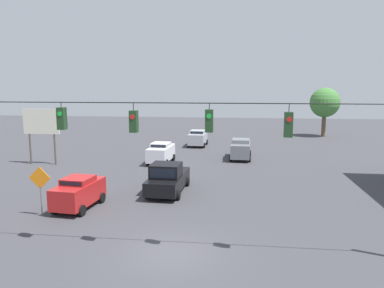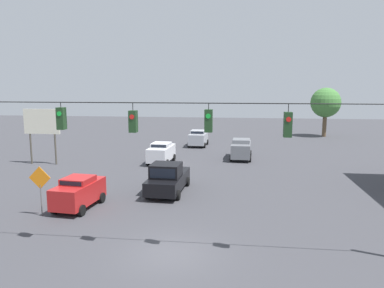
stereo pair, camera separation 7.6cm
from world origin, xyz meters
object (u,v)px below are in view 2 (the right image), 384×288
Objects in this scene: sedan_red_parked_shoulder at (79,192)px; traffic_cone_second at (83,192)px; pickup_truck_black_withflow_mid at (168,179)px; traffic_cone_nearest at (62,205)px; sedan_white_withflow_far at (161,152)px; work_zone_sign at (40,182)px; overhead_signal_span at (171,150)px; tree_horizon_left at (326,103)px; traffic_cone_third at (100,181)px; sedan_silver_withflow_deep at (198,138)px; sedan_grey_oncoming_deep at (241,149)px; roadside_billboard at (42,125)px.

traffic_cone_second is at bearing -73.27° from sedan_red_parked_shoulder.
pickup_truck_black_withflow_mid reaches higher than traffic_cone_nearest.
work_zone_sign is at bearing 76.23° from sedan_white_withflow_far.
work_zone_sign is at bearing -24.40° from overhead_signal_span.
tree_horizon_left is at bearing -122.39° from traffic_cone_nearest.
sedan_white_withflow_far reaches higher than traffic_cone_third.
sedan_red_parked_shoulder is 13.72m from sedan_white_withflow_far.
tree_horizon_left is at bearing -132.68° from sedan_white_withflow_far.
sedan_grey_oncoming_deep is at bearing 124.45° from sedan_silver_withflow_deep.
work_zone_sign is (11.21, 18.09, 0.95)m from sedan_grey_oncoming_deep.
pickup_truck_black_withflow_mid is (-2.47, 9.65, -0.03)m from sedan_white_withflow_far.
overhead_signal_span is at bearing 141.47° from sedan_red_parked_shoulder.
sedan_red_parked_shoulder is 6.08m from pickup_truck_black_withflow_mid.
roadside_billboard reaches higher than traffic_cone_second.
traffic_cone_third is (2.81, 8.56, -0.66)m from sedan_white_withflow_far.
sedan_red_parked_shoulder is 1.19m from traffic_cone_nearest.
pickup_truck_black_withflow_mid is at bearing 104.36° from sedan_white_withflow_far.
sedan_grey_oncoming_deep is at bearing -120.44° from sedan_red_parked_shoulder.
sedan_red_parked_shoulder is 5.63× the size of traffic_cone_third.
pickup_truck_black_withflow_mid is 1.05× the size of roadside_billboard.
tree_horizon_left is at bearing -126.87° from traffic_cone_third.
work_zone_sign is (0.89, 3.66, 1.63)m from traffic_cone_second.
traffic_cone_nearest is 1.00× the size of traffic_cone_third.
sedan_grey_oncoming_deep reaches higher than traffic_cone_third.
pickup_truck_black_withflow_mid is at bearing -161.07° from traffic_cone_second.
traffic_cone_nearest is 14.98m from roadside_billboard.
sedan_grey_oncoming_deep is at bearing -121.80° from work_zone_sign.
sedan_red_parked_shoulder is 40.94m from tree_horizon_left.
tree_horizon_left is (-19.39, -21.03, 3.82)m from sedan_white_withflow_far.
pickup_truck_black_withflow_mid is at bearing 90.25° from sedan_silver_withflow_deep.
sedan_grey_oncoming_deep reaches higher than traffic_cone_second.
traffic_cone_second is 0.14× the size of roadside_billboard.
sedan_red_parked_shoulder is at bearing 106.73° from traffic_cone_second.
work_zone_sign is at bearing 41.57° from pickup_truck_black_withflow_mid.
sedan_white_withflow_far is 11.28m from roadside_billboard.
sedan_white_withflow_far is at bearing 21.52° from sedan_grey_oncoming_deep.
sedan_silver_withflow_deep is 5.84× the size of traffic_cone_second.
traffic_cone_second is at bearing -103.61° from work_zone_sign.
traffic_cone_nearest is 0.14× the size of roadside_billboard.
overhead_signal_span is 19.66m from sedan_white_withflow_far.
sedan_red_parked_shoulder is at bearing 58.03° from tree_horizon_left.
sedan_grey_oncoming_deep is 6.44× the size of traffic_cone_third.
sedan_grey_oncoming_deep reaches higher than sedan_red_parked_shoulder.
overhead_signal_span is 29.53m from sedan_silver_withflow_deep.
traffic_cone_third is at bearing -11.61° from pickup_truck_black_withflow_mid.
sedan_grey_oncoming_deep is at bearing -165.24° from roadside_billboard.
sedan_white_withflow_far is 28.85m from tree_horizon_left.
tree_horizon_left reaches higher than traffic_cone_third.
traffic_cone_second is at bearing 18.93° from pickup_truck_black_withflow_mid.
roadside_billboard is (8.61, -11.68, 2.67)m from sedan_red_parked_shoulder.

